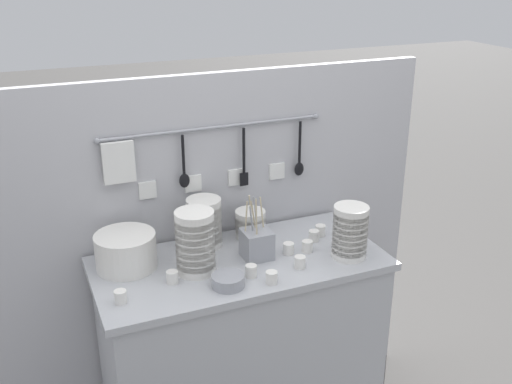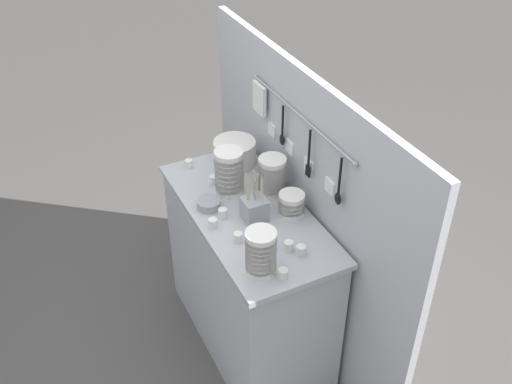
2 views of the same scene
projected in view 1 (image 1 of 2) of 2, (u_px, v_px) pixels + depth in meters
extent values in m
cube|color=#ADAFB5|center=(240.00, 264.00, 2.35)|extent=(1.14, 0.54, 0.03)
cube|color=#ADAFB5|center=(241.00, 361.00, 2.53)|extent=(1.09, 0.52, 0.91)
cube|color=#B2B2B7|center=(215.00, 255.00, 2.65)|extent=(1.94, 0.04, 1.62)
cylinder|color=#93969E|center=(214.00, 128.00, 2.40)|extent=(0.92, 0.01, 0.01)
sphere|color=#93969E|center=(97.00, 141.00, 2.23)|extent=(0.02, 0.02, 0.02)
sphere|color=#93969E|center=(316.00, 116.00, 2.57)|extent=(0.02, 0.02, 0.02)
cube|color=silver|center=(119.00, 163.00, 2.28)|extent=(0.12, 0.02, 0.16)
cylinder|color=#93969E|center=(116.00, 140.00, 2.26)|extent=(0.01, 0.01, 0.02)
cylinder|color=black|center=(183.00, 155.00, 2.38)|extent=(0.01, 0.01, 0.17)
ellipsoid|color=black|center=(184.00, 181.00, 2.42)|extent=(0.04, 0.02, 0.06)
cylinder|color=#93969E|center=(181.00, 133.00, 2.35)|extent=(0.01, 0.01, 0.02)
cylinder|color=black|center=(244.00, 151.00, 2.48)|extent=(0.01, 0.01, 0.20)
cube|color=black|center=(244.00, 179.00, 2.52)|extent=(0.04, 0.01, 0.06)
cylinder|color=#93969E|center=(243.00, 126.00, 2.45)|extent=(0.00, 0.01, 0.02)
cylinder|color=black|center=(300.00, 143.00, 2.57)|extent=(0.01, 0.01, 0.19)
ellipsoid|color=black|center=(299.00, 169.00, 2.61)|extent=(0.04, 0.02, 0.06)
cylinder|color=#93969E|center=(299.00, 119.00, 2.54)|extent=(0.01, 0.01, 0.02)
cube|color=white|center=(148.00, 190.00, 2.39)|extent=(0.07, 0.01, 0.07)
cube|color=white|center=(193.00, 183.00, 2.46)|extent=(0.07, 0.01, 0.07)
cube|color=white|center=(236.00, 177.00, 2.53)|extent=(0.07, 0.01, 0.07)
cube|color=white|center=(277.00, 171.00, 2.60)|extent=(0.07, 0.01, 0.07)
cylinder|color=silver|center=(196.00, 265.00, 2.26)|extent=(0.15, 0.15, 0.05)
cylinder|color=silver|center=(196.00, 259.00, 2.24)|extent=(0.15, 0.15, 0.05)
cylinder|color=silver|center=(196.00, 252.00, 2.23)|extent=(0.15, 0.15, 0.05)
cylinder|color=silver|center=(195.00, 245.00, 2.22)|extent=(0.15, 0.15, 0.05)
cylinder|color=silver|center=(195.00, 239.00, 2.21)|extent=(0.15, 0.15, 0.05)
cylinder|color=silver|center=(195.00, 232.00, 2.20)|extent=(0.15, 0.15, 0.05)
cylinder|color=silver|center=(195.00, 225.00, 2.19)|extent=(0.15, 0.15, 0.05)
cylinder|color=silver|center=(194.00, 218.00, 2.18)|extent=(0.15, 0.15, 0.05)
cylinder|color=silver|center=(349.00, 251.00, 2.37)|extent=(0.14, 0.14, 0.04)
cylinder|color=silver|center=(349.00, 246.00, 2.36)|extent=(0.14, 0.14, 0.04)
cylinder|color=silver|center=(350.00, 240.00, 2.35)|extent=(0.14, 0.14, 0.04)
cylinder|color=silver|center=(350.00, 235.00, 2.34)|extent=(0.14, 0.14, 0.04)
cylinder|color=silver|center=(350.00, 229.00, 2.33)|extent=(0.14, 0.14, 0.04)
cylinder|color=silver|center=(351.00, 223.00, 2.32)|extent=(0.14, 0.14, 0.04)
cylinder|color=silver|center=(351.00, 218.00, 2.31)|extent=(0.14, 0.14, 0.04)
cylinder|color=silver|center=(351.00, 212.00, 2.31)|extent=(0.14, 0.14, 0.04)
cylinder|color=silver|center=(205.00, 240.00, 2.46)|extent=(0.14, 0.14, 0.05)
cylinder|color=silver|center=(205.00, 234.00, 2.45)|extent=(0.14, 0.14, 0.05)
cylinder|color=silver|center=(204.00, 228.00, 2.44)|extent=(0.14, 0.14, 0.05)
cylinder|color=silver|center=(204.00, 223.00, 2.43)|extent=(0.14, 0.14, 0.05)
cylinder|color=silver|center=(204.00, 217.00, 2.42)|extent=(0.14, 0.14, 0.05)
cylinder|color=silver|center=(204.00, 211.00, 2.41)|extent=(0.14, 0.14, 0.05)
cylinder|color=silver|center=(204.00, 205.00, 2.40)|extent=(0.14, 0.14, 0.05)
cylinder|color=silver|center=(250.00, 232.00, 2.53)|extent=(0.13, 0.13, 0.04)
cylinder|color=silver|center=(250.00, 227.00, 2.52)|extent=(0.13, 0.13, 0.04)
cylinder|color=silver|center=(250.00, 221.00, 2.51)|extent=(0.13, 0.13, 0.04)
cylinder|color=silver|center=(250.00, 216.00, 2.50)|extent=(0.13, 0.13, 0.04)
cylinder|color=silver|center=(127.00, 265.00, 2.29)|extent=(0.23, 0.23, 0.01)
cylinder|color=silver|center=(127.00, 263.00, 2.29)|extent=(0.23, 0.23, 0.01)
cylinder|color=silver|center=(127.00, 260.00, 2.29)|extent=(0.23, 0.23, 0.01)
cylinder|color=silver|center=(126.00, 258.00, 2.28)|extent=(0.23, 0.23, 0.01)
cylinder|color=silver|center=(126.00, 255.00, 2.28)|extent=(0.23, 0.23, 0.01)
cylinder|color=silver|center=(126.00, 252.00, 2.27)|extent=(0.23, 0.23, 0.01)
cylinder|color=silver|center=(126.00, 250.00, 2.27)|extent=(0.23, 0.23, 0.01)
cylinder|color=silver|center=(125.00, 247.00, 2.26)|extent=(0.23, 0.23, 0.01)
cylinder|color=silver|center=(125.00, 244.00, 2.26)|extent=(0.23, 0.23, 0.01)
cylinder|color=silver|center=(125.00, 242.00, 2.26)|extent=(0.23, 0.23, 0.01)
cylinder|color=silver|center=(125.00, 239.00, 2.25)|extent=(0.23, 0.23, 0.01)
cylinder|color=silver|center=(124.00, 236.00, 2.25)|extent=(0.23, 0.23, 0.01)
cylinder|color=#93969E|center=(228.00, 281.00, 2.16)|extent=(0.12, 0.12, 0.04)
cube|color=#93969E|center=(257.00, 244.00, 2.35)|extent=(0.11, 0.11, 0.11)
cylinder|color=#C6B793|center=(246.00, 223.00, 2.32)|extent=(0.03, 0.02, 0.18)
cylinder|color=#C6B793|center=(251.00, 218.00, 2.32)|extent=(0.03, 0.03, 0.21)
cylinder|color=#93969E|center=(256.00, 220.00, 2.32)|extent=(0.02, 0.04, 0.19)
cylinder|color=#C6B793|center=(257.00, 224.00, 2.29)|extent=(0.01, 0.01, 0.20)
cylinder|color=#C6B793|center=(254.00, 221.00, 2.35)|extent=(0.03, 0.02, 0.17)
cylinder|color=#C6B793|center=(256.00, 224.00, 2.28)|extent=(0.01, 0.01, 0.21)
cylinder|color=#C6B793|center=(263.00, 219.00, 2.35)|extent=(0.02, 0.02, 0.18)
cylinder|color=#93969E|center=(252.00, 225.00, 2.32)|extent=(0.02, 0.01, 0.16)
cylinder|color=silver|center=(272.00, 277.00, 2.18)|extent=(0.04, 0.04, 0.05)
cylinder|color=silver|center=(320.00, 230.00, 2.54)|extent=(0.04, 0.04, 0.05)
cylinder|color=silver|center=(251.00, 271.00, 2.22)|extent=(0.04, 0.04, 0.05)
cylinder|color=silver|center=(300.00, 262.00, 2.28)|extent=(0.04, 0.04, 0.05)
cylinder|color=silver|center=(120.00, 297.00, 2.05)|extent=(0.04, 0.04, 0.05)
cylinder|color=silver|center=(307.00, 246.00, 2.41)|extent=(0.04, 0.04, 0.05)
cylinder|color=silver|center=(289.00, 249.00, 2.39)|extent=(0.04, 0.04, 0.05)
cylinder|color=silver|center=(172.00, 277.00, 2.18)|extent=(0.04, 0.04, 0.05)
cylinder|color=silver|center=(314.00, 236.00, 2.49)|extent=(0.04, 0.04, 0.05)
cylinder|color=silver|center=(358.00, 240.00, 2.45)|extent=(0.04, 0.04, 0.05)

